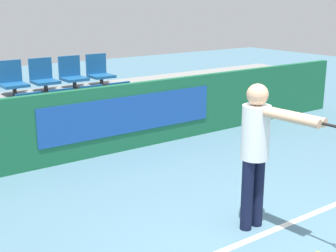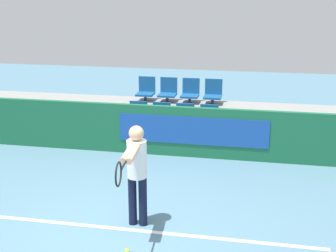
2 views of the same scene
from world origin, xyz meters
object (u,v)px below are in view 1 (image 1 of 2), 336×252
stadium_chair_0 (33,114)px  stadium_chair_1 (65,109)px  stadium_chair_4 (12,80)px  stadium_chair_2 (95,105)px  stadium_chair_6 (72,74)px  stadium_chair_3 (123,101)px  stadium_chair_5 (43,77)px  tennis_player (261,143)px  stadium_chair_7 (99,71)px

stadium_chair_0 → stadium_chair_1: same height
stadium_chair_4 → stadium_chair_2: bearing=-38.0°
stadium_chair_6 → stadium_chair_2: bearing=-90.0°
stadium_chair_3 → stadium_chair_5: size_ratio=1.00×
stadium_chair_3 → tennis_player: bearing=-99.5°
stadium_chair_0 → stadium_chair_4: size_ratio=1.00×
stadium_chair_4 → stadium_chair_6: (1.12, 0.00, 0.00)m
stadium_chair_3 → stadium_chair_5: bearing=142.0°
stadium_chair_4 → stadium_chair_7: size_ratio=1.00×
stadium_chair_3 → stadium_chair_5: stadium_chair_5 is taller
stadium_chair_4 → stadium_chair_5: 0.56m
stadium_chair_7 → stadium_chair_5: bearing=180.0°
stadium_chair_4 → stadium_chair_6: bearing=0.0°
stadium_chair_3 → stadium_chair_6: 1.12m
stadium_chair_6 → stadium_chair_7: size_ratio=1.00×
stadium_chair_2 → stadium_chair_0: bearing=180.0°
stadium_chair_2 → tennis_player: (-0.10, -3.92, 0.31)m
stadium_chair_0 → stadium_chair_6: (1.12, 0.87, 0.43)m
stadium_chair_6 → stadium_chair_1: bearing=-122.6°
stadium_chair_1 → stadium_chair_6: bearing=57.4°
stadium_chair_4 → stadium_chair_7: (1.68, 0.00, 0.00)m
stadium_chair_2 → tennis_player: 3.93m
stadium_chair_6 → stadium_chair_0: bearing=-142.0°
stadium_chair_0 → tennis_player: bearing=-75.4°
stadium_chair_2 → stadium_chair_5: stadium_chair_5 is taller
stadium_chair_2 → stadium_chair_3: bearing=0.0°
stadium_chair_2 → stadium_chair_7: stadium_chair_7 is taller
stadium_chair_0 → stadium_chair_2: (1.12, 0.00, 0.00)m
stadium_chair_0 → stadium_chair_2: size_ratio=1.00×
stadium_chair_3 → stadium_chair_7: 0.97m
stadium_chair_3 → stadium_chair_4: 1.94m
stadium_chair_0 → tennis_player: (1.02, -3.92, 0.31)m
stadium_chair_1 → stadium_chair_6: 1.12m
stadium_chair_1 → stadium_chair_3: bearing=0.0°
stadium_chair_6 → tennis_player: bearing=-91.2°
stadium_chair_2 → stadium_chair_5: bearing=122.6°
stadium_chair_6 → stadium_chair_7: 0.56m
stadium_chair_6 → tennis_player: tennis_player is taller
stadium_chair_3 → stadium_chair_5: (-1.12, 0.87, 0.43)m
stadium_chair_1 → stadium_chair_5: (0.00, 0.87, 0.43)m
stadium_chair_5 → tennis_player: 4.82m
stadium_chair_7 → tennis_player: size_ratio=0.36×
tennis_player → stadium_chair_4: bearing=97.7°
tennis_player → stadium_chair_5: bearing=91.2°
stadium_chair_6 → stadium_chair_4: bearing=180.0°
stadium_chair_1 → stadium_chair_3: same height
stadium_chair_3 → stadium_chair_6: size_ratio=1.00×
tennis_player → stadium_chair_2: bearing=84.3°
tennis_player → stadium_chair_7: bearing=77.9°
stadium_chair_1 → stadium_chair_5: stadium_chair_5 is taller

